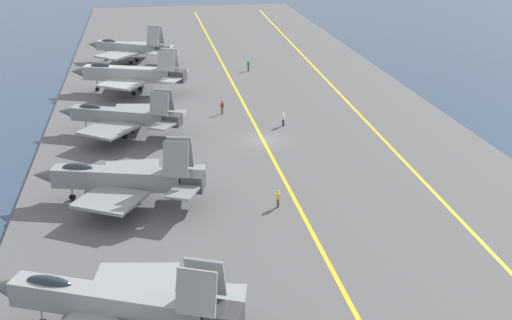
{
  "coord_description": "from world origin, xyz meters",
  "views": [
    {
      "loc": [
        -68.41,
        12.73,
        26.05
      ],
      "look_at": [
        -12.03,
        2.91,
        2.9
      ],
      "focal_mm": 45.0,
      "sensor_mm": 36.0,
      "label": 1
    }
  ],
  "objects_px": {
    "crew_green_vest": "(248,65)",
    "parked_jet_second": "(113,303)",
    "parked_jet_third": "(121,178)",
    "parked_jet_fourth": "(121,116)",
    "crew_white_vest": "(283,118)",
    "crew_yellow_vest": "(278,198)",
    "crew_red_vest": "(222,107)",
    "parked_jet_fifth": "(129,74)",
    "parked_jet_sixth": "(129,47)"
  },
  "relations": [
    {
      "from": "crew_red_vest",
      "to": "crew_green_vest",
      "type": "distance_m",
      "value": 22.81
    },
    {
      "from": "parked_jet_sixth",
      "to": "crew_green_vest",
      "type": "height_order",
      "value": "parked_jet_sixth"
    },
    {
      "from": "parked_jet_second",
      "to": "parked_jet_sixth",
      "type": "height_order",
      "value": "parked_jet_sixth"
    },
    {
      "from": "parked_jet_second",
      "to": "parked_jet_fifth",
      "type": "bearing_deg",
      "value": -0.46
    },
    {
      "from": "parked_jet_second",
      "to": "parked_jet_fifth",
      "type": "distance_m",
      "value": 56.89
    },
    {
      "from": "parked_jet_second",
      "to": "crew_green_vest",
      "type": "height_order",
      "value": "parked_jet_second"
    },
    {
      "from": "parked_jet_sixth",
      "to": "crew_yellow_vest",
      "type": "xyz_separation_m",
      "value": [
        -58.96,
        -13.54,
        -1.72
      ]
    },
    {
      "from": "parked_jet_third",
      "to": "parked_jet_fourth",
      "type": "xyz_separation_m",
      "value": [
        18.47,
        0.32,
        -0.03
      ]
    },
    {
      "from": "parked_jet_third",
      "to": "crew_white_vest",
      "type": "bearing_deg",
      "value": -45.67
    },
    {
      "from": "parked_jet_fourth",
      "to": "parked_jet_third",
      "type": "bearing_deg",
      "value": -179.01
    },
    {
      "from": "crew_red_vest",
      "to": "parked_jet_fourth",
      "type": "bearing_deg",
      "value": 116.28
    },
    {
      "from": "parked_jet_third",
      "to": "crew_yellow_vest",
      "type": "xyz_separation_m",
      "value": [
        -3.39,
        -13.83,
        -1.49
      ]
    },
    {
      "from": "parked_jet_sixth",
      "to": "crew_red_vest",
      "type": "bearing_deg",
      "value": -158.82
    },
    {
      "from": "parked_jet_fourth",
      "to": "parked_jet_sixth",
      "type": "relative_size",
      "value": 1.02
    },
    {
      "from": "parked_jet_fifth",
      "to": "crew_red_vest",
      "type": "distance_m",
      "value": 17.08
    },
    {
      "from": "parked_jet_fourth",
      "to": "crew_yellow_vest",
      "type": "bearing_deg",
      "value": -147.08
    },
    {
      "from": "parked_jet_fourth",
      "to": "crew_red_vest",
      "type": "bearing_deg",
      "value": -63.72
    },
    {
      "from": "parked_jet_fifth",
      "to": "crew_red_vest",
      "type": "relative_size",
      "value": 9.88
    },
    {
      "from": "crew_red_vest",
      "to": "parked_jet_fifth",
      "type": "bearing_deg",
      "value": 44.18
    },
    {
      "from": "crew_green_vest",
      "to": "parked_jet_second",
      "type": "bearing_deg",
      "value": 163.84
    },
    {
      "from": "parked_jet_third",
      "to": "crew_red_vest",
      "type": "xyz_separation_m",
      "value": [
        24.68,
        -12.26,
        -1.44
      ]
    },
    {
      "from": "parked_jet_fourth",
      "to": "crew_red_vest",
      "type": "relative_size",
      "value": 8.85
    },
    {
      "from": "parked_jet_second",
      "to": "crew_yellow_vest",
      "type": "distance_m",
      "value": 21.73
    },
    {
      "from": "crew_yellow_vest",
      "to": "crew_green_vest",
      "type": "relative_size",
      "value": 0.93
    },
    {
      "from": "crew_red_vest",
      "to": "crew_yellow_vest",
      "type": "xyz_separation_m",
      "value": [
        -28.07,
        -1.57,
        -0.05
      ]
    },
    {
      "from": "parked_jet_third",
      "to": "crew_red_vest",
      "type": "bearing_deg",
      "value": -26.42
    },
    {
      "from": "crew_red_vest",
      "to": "crew_yellow_vest",
      "type": "distance_m",
      "value": 28.11
    },
    {
      "from": "parked_jet_fourth",
      "to": "parked_jet_fifth",
      "type": "height_order",
      "value": "parked_jet_fifth"
    },
    {
      "from": "parked_jet_third",
      "to": "parked_jet_sixth",
      "type": "height_order",
      "value": "parked_jet_sixth"
    },
    {
      "from": "parked_jet_third",
      "to": "crew_white_vest",
      "type": "height_order",
      "value": "parked_jet_third"
    },
    {
      "from": "parked_jet_fourth",
      "to": "crew_red_vest",
      "type": "height_order",
      "value": "parked_jet_fourth"
    },
    {
      "from": "crew_white_vest",
      "to": "crew_green_vest",
      "type": "xyz_separation_m",
      "value": [
        27.8,
        -0.18,
        0.03
      ]
    },
    {
      "from": "parked_jet_third",
      "to": "crew_green_vest",
      "type": "relative_size",
      "value": 8.97
    },
    {
      "from": "parked_jet_third",
      "to": "parked_jet_fourth",
      "type": "bearing_deg",
      "value": 0.99
    },
    {
      "from": "parked_jet_second",
      "to": "crew_red_vest",
      "type": "distance_m",
      "value": 46.4
    },
    {
      "from": "crew_white_vest",
      "to": "crew_green_vest",
      "type": "bearing_deg",
      "value": -0.37
    },
    {
      "from": "crew_green_vest",
      "to": "parked_jet_third",
      "type": "bearing_deg",
      "value": 157.5
    },
    {
      "from": "parked_jet_sixth",
      "to": "crew_yellow_vest",
      "type": "relative_size",
      "value": 9.07
    },
    {
      "from": "parked_jet_second",
      "to": "crew_red_vest",
      "type": "relative_size",
      "value": 9.76
    },
    {
      "from": "parked_jet_second",
      "to": "crew_white_vest",
      "type": "relative_size",
      "value": 9.78
    },
    {
      "from": "parked_jet_fifth",
      "to": "parked_jet_third",
      "type": "bearing_deg",
      "value": 179.34
    },
    {
      "from": "parked_jet_fifth",
      "to": "crew_green_vest",
      "type": "bearing_deg",
      "value": -63.08
    },
    {
      "from": "parked_jet_third",
      "to": "crew_green_vest",
      "type": "height_order",
      "value": "parked_jet_third"
    },
    {
      "from": "parked_jet_fifth",
      "to": "crew_green_vest",
      "type": "height_order",
      "value": "parked_jet_fifth"
    },
    {
      "from": "crew_white_vest",
      "to": "crew_yellow_vest",
      "type": "height_order",
      "value": "crew_white_vest"
    },
    {
      "from": "crew_white_vest",
      "to": "parked_jet_fifth",
      "type": "bearing_deg",
      "value": 45.56
    },
    {
      "from": "parked_jet_fourth",
      "to": "crew_yellow_vest",
      "type": "xyz_separation_m",
      "value": [
        -21.86,
        -14.15,
        -1.46
      ]
    },
    {
      "from": "crew_white_vest",
      "to": "crew_red_vest",
      "type": "bearing_deg",
      "value": 48.13
    },
    {
      "from": "crew_yellow_vest",
      "to": "crew_green_vest",
      "type": "bearing_deg",
      "value": -6.17
    },
    {
      "from": "parked_jet_fifth",
      "to": "crew_white_vest",
      "type": "xyz_separation_m",
      "value": [
        -18.26,
        -18.62,
        -1.81
      ]
    }
  ]
}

